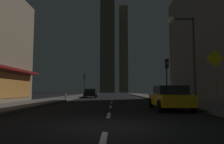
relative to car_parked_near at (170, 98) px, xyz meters
The scene contains 13 objects.
ground_plane 26.36m from the car_parked_near, 97.85° to the left, with size 78.00×136.00×0.10m, color black.
sidewalk_right 26.33m from the car_parked_near, 82.58° to the left, with size 4.00×76.00×0.15m, color #605E59.
sidewalk_left 28.18m from the car_parked_near, 112.10° to the left, with size 4.00×76.00×0.15m, color #605E59.
lane_marking_center 4.44m from the car_parked_near, 145.23° to the left, with size 0.16×23.00×0.01m.
skyscraper_distant_tall 112.70m from the car_parked_near, 93.79° to the left, with size 8.10×6.70×78.30m, color #534F3E.
skyscraper_distant_mid 119.59m from the car_parked_near, 88.77° to the left, with size 5.09×8.94×53.16m, color brown.
car_parked_near is the anchor object (origin of this frame).
car_parked_far 23.27m from the car_parked_near, 108.03° to the left, with size 1.98×4.24×1.45m.
fire_hydrant_far_left 17.05m from the car_parked_near, 123.87° to the left, with size 0.42×0.30×0.65m.
traffic_light_near_right 8.69m from the car_parked_near, 76.82° to the left, with size 0.32×0.48×4.20m.
traffic_light_far_left 29.82m from the car_parked_near, 107.83° to the left, with size 0.32×0.48×4.20m.
street_lamp_right 5.43m from the car_parked_near, 57.12° to the left, with size 1.96×0.56×6.58m.
pedestrian_crossing_sign 2.91m from the car_parked_near, 40.08° to the right, with size 0.91×0.08×3.15m.
Camera 1 is at (0.25, -6.94, 1.17)m, focal length 33.94 mm.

